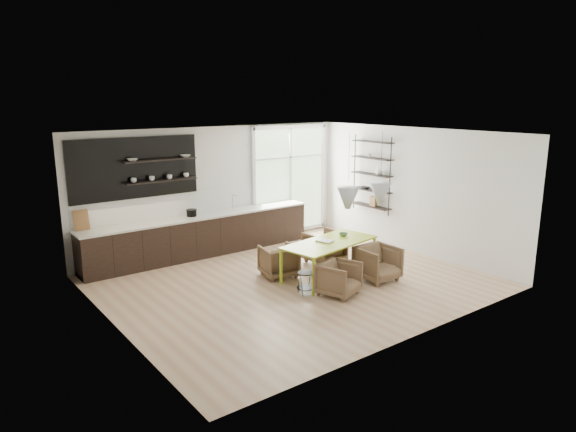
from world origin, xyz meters
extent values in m
cube|color=#D2AF8C|center=(0.00, 0.00, -0.01)|extent=(7.00, 6.00, 0.01)
cube|color=silver|center=(0.00, 3.00, 1.45)|extent=(7.00, 0.02, 2.90)
cube|color=silver|center=(-3.50, 0.00, 1.45)|extent=(0.02, 6.00, 2.90)
cube|color=silver|center=(3.50, 0.00, 1.45)|extent=(0.02, 6.00, 2.90)
cube|color=white|center=(0.00, 0.00, 2.90)|extent=(7.00, 6.00, 0.01)
cube|color=#B2D1A5|center=(2.15, 2.97, 1.45)|extent=(2.20, 0.02, 2.70)
cube|color=silver|center=(2.15, 2.94, 1.45)|extent=(2.30, 0.08, 2.80)
cone|color=#B6BCC6|center=(0.95, -0.50, 1.65)|extent=(0.44, 0.44, 0.42)
cone|color=#B6BCC6|center=(1.85, -0.50, 1.65)|extent=(0.44, 0.44, 0.42)
cylinder|color=black|center=(0.95, -0.50, 2.46)|extent=(0.01, 0.01, 0.89)
cylinder|color=black|center=(1.85, -0.50, 2.46)|extent=(0.01, 0.01, 0.89)
cube|color=black|center=(-0.60, 2.67, 0.45)|extent=(5.50, 0.65, 0.90)
cube|color=silver|center=(-0.60, 2.67, 0.92)|extent=(5.54, 0.69, 0.04)
cube|color=silver|center=(-0.60, 2.98, 1.20)|extent=(5.50, 0.02, 0.55)
cube|color=black|center=(-1.95, 2.96, 2.10)|extent=(2.80, 0.06, 1.30)
cube|color=black|center=(-1.45, 2.82, 2.25)|extent=(1.60, 0.28, 0.03)
cube|color=black|center=(-1.45, 2.82, 1.80)|extent=(1.60, 0.28, 0.03)
cube|color=brown|center=(-3.15, 2.90, 1.15)|extent=(0.30, 0.10, 0.42)
cylinder|color=silver|center=(0.30, 2.77, 1.12)|extent=(0.02, 0.02, 0.40)
imported|color=white|center=(-2.05, 2.82, 2.29)|extent=(0.22, 0.22, 0.05)
imported|color=white|center=(-0.85, 2.82, 2.29)|extent=(0.22, 0.22, 0.05)
imported|color=white|center=(-2.05, 2.82, 1.86)|extent=(0.12, 0.12, 0.10)
imported|color=white|center=(-1.65, 2.82, 1.86)|extent=(0.12, 0.12, 0.10)
imported|color=white|center=(-1.25, 2.82, 1.86)|extent=(0.12, 0.12, 0.10)
imported|color=white|center=(-0.85, 2.82, 1.86)|extent=(0.12, 0.12, 0.10)
cylinder|color=black|center=(-0.81, 2.70, 1.01)|extent=(0.23, 0.23, 0.14)
cube|color=black|center=(3.36, 0.60, 1.70)|extent=(0.02, 0.02, 1.90)
cube|color=black|center=(3.36, 1.80, 1.70)|extent=(0.02, 0.02, 1.90)
cube|color=black|center=(3.36, 1.20, 0.90)|extent=(0.26, 1.20, 0.02)
cube|color=black|center=(3.36, 1.20, 1.30)|extent=(0.26, 1.20, 0.02)
cube|color=black|center=(3.36, 1.20, 1.70)|extent=(0.26, 1.20, 0.02)
cube|color=black|center=(3.36, 1.20, 2.10)|extent=(0.26, 1.20, 0.03)
cube|color=black|center=(3.36, 1.20, 2.50)|extent=(0.26, 1.20, 0.03)
imported|color=white|center=(3.36, 0.95, 1.81)|extent=(0.18, 0.18, 0.19)
imported|color=#333338|center=(3.36, 1.40, 1.34)|extent=(0.22, 0.22, 0.05)
imported|color=white|center=(3.36, 1.30, 2.16)|extent=(0.10, 0.10, 0.09)
cube|color=brown|center=(3.36, 1.10, 1.03)|extent=(0.10, 0.18, 0.24)
cube|color=#AACC22|center=(0.75, -0.22, 0.73)|extent=(2.16, 1.25, 0.03)
cube|color=#AACC22|center=(-0.14, -0.79, 0.36)|extent=(0.05, 0.05, 0.71)
cube|color=#AACC22|center=(-0.28, 0.02, 0.36)|extent=(0.05, 0.05, 0.71)
cube|color=#AACC22|center=(1.78, -0.47, 0.36)|extent=(0.05, 0.05, 0.71)
cube|color=#AACC22|center=(1.64, 0.35, 0.36)|extent=(0.05, 0.05, 0.71)
imported|color=brown|center=(-0.03, 0.45, 0.32)|extent=(0.81, 0.83, 0.63)
imported|color=brown|center=(1.30, 0.56, 0.35)|extent=(0.79, 0.81, 0.70)
imported|color=brown|center=(0.25, -1.04, 0.31)|extent=(0.85, 0.86, 0.63)
imported|color=brown|center=(1.41, -0.91, 0.34)|extent=(0.75, 0.77, 0.69)
cylinder|color=black|center=(-0.20, -0.64, 0.41)|extent=(0.31, 0.31, 0.02)
cylinder|color=black|center=(-0.20, -0.64, 0.12)|extent=(0.33, 0.33, 0.01)
cylinder|color=black|center=(-0.07, -0.58, 0.20)|extent=(0.01, 0.01, 0.41)
cylinder|color=black|center=(-0.26, -0.50, 0.20)|extent=(0.01, 0.01, 0.41)
cylinder|color=black|center=(-0.34, -0.69, 0.20)|extent=(0.01, 0.01, 0.41)
cylinder|color=black|center=(-0.15, -0.77, 0.20)|extent=(0.01, 0.01, 0.41)
imported|color=white|center=(0.56, -0.20, 0.76)|extent=(0.32, 0.37, 0.03)
imported|color=#51784D|center=(1.27, -0.06, 0.77)|extent=(0.20, 0.20, 0.06)
camera|label=1|loc=(-5.85, -7.59, 3.56)|focal=32.00mm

